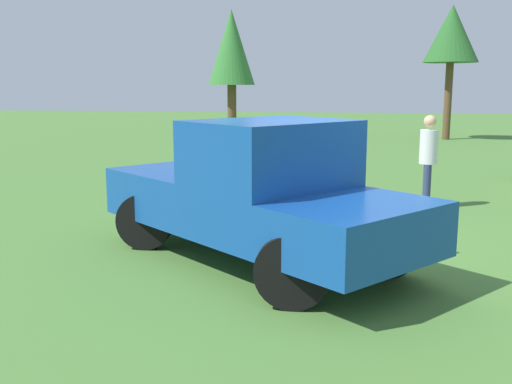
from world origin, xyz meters
TOP-DOWN VIEW (x-y plane):
  - ground_plane at (0.00, 0.00)m, footprint 80.00×80.00m
  - pickup_truck at (0.91, 0.73)m, footprint 4.59×4.33m
  - person_bystander at (-1.59, -3.08)m, footprint 0.36×0.36m
  - tree_back_left at (5.00, -19.06)m, footprint 2.10×2.10m
  - tree_back_right at (-4.25, -17.21)m, footprint 2.17×2.17m

SIDE VIEW (x-z plane):
  - ground_plane at x=0.00m, z-range 0.00..0.00m
  - pickup_truck at x=0.91m, z-range 0.03..1.83m
  - person_bystander at x=-1.59m, z-range 0.11..1.79m
  - tree_back_left at x=5.00m, z-range 1.03..6.56m
  - tree_back_right at x=-4.25m, z-range 1.47..6.80m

